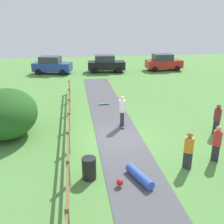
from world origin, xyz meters
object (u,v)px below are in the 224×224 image
(parked_car_blue, at_px, (52,65))
(parked_car_red, at_px, (164,62))
(skater_fallen, at_px, (138,177))
(skateboard_loose, at_px, (104,104))
(parked_car_black, at_px, (106,64))
(trash_bin, at_px, (89,168))
(bystander_red, at_px, (217,142))
(bystander_maroon, at_px, (217,118))
(skater_riding, at_px, (122,110))
(bystander_orange, at_px, (189,149))
(bush_large, at_px, (6,114))

(parked_car_blue, distance_m, parked_car_red, 12.92)
(skater_fallen, bearing_deg, skateboard_loose, 90.85)
(skateboard_loose, xyz_separation_m, parked_car_black, (1.64, 11.88, 0.87))
(trash_bin, distance_m, bystander_red, 5.65)
(bystander_maroon, distance_m, bystander_red, 3.07)
(skater_riding, relative_size, parked_car_blue, 0.41)
(bystander_orange, distance_m, parked_car_blue, 21.89)
(parked_car_black, relative_size, parked_car_red, 1.02)
(parked_car_black, distance_m, parked_car_red, 6.85)
(bystander_red, height_order, parked_car_red, parked_car_red)
(bystander_red, bearing_deg, skater_fallen, -164.86)
(bystander_maroon, relative_size, parked_car_black, 0.39)
(skater_riding, distance_m, bystander_red, 5.50)
(bystander_maroon, bearing_deg, trash_bin, -155.69)
(parked_car_blue, bearing_deg, trash_bin, -82.58)
(skateboard_loose, bearing_deg, bush_large, -142.19)
(parked_car_red, bearing_deg, parked_car_blue, 179.94)
(bystander_maroon, xyz_separation_m, parked_car_blue, (-9.84, 17.71, 0.04))
(skateboard_loose, bearing_deg, skater_riding, -82.91)
(skateboard_loose, height_order, bystander_red, bystander_red)
(trash_bin, bearing_deg, bystander_red, 5.53)
(skateboard_loose, relative_size, parked_car_black, 0.19)
(bush_large, height_order, bystander_orange, bush_large)
(trash_bin, height_order, parked_car_blue, parked_car_blue)
(trash_bin, distance_m, parked_car_black, 21.19)
(skateboard_loose, xyz_separation_m, parked_car_blue, (-4.44, 11.89, 0.87))
(parked_car_blue, bearing_deg, bush_large, -94.54)
(bystander_red, bearing_deg, parked_car_red, 77.29)
(bush_large, xyz_separation_m, trash_bin, (4.02, -4.59, -0.83))
(skateboard_loose, bearing_deg, skater_fallen, -89.15)
(parked_car_red, bearing_deg, bystander_orange, -106.29)
(bystander_orange, relative_size, bystander_red, 0.99)
(parked_car_black, bearing_deg, skater_fallen, -94.00)
(trash_bin, relative_size, skateboard_loose, 1.11)
(skater_riding, height_order, skateboard_loose, skater_riding)
(skater_fallen, xyz_separation_m, bystander_maroon, (5.26, 3.69, 0.72))
(bystander_orange, bearing_deg, parked_car_black, 92.15)
(skater_fallen, relative_size, parked_car_blue, 0.35)
(bystander_maroon, bearing_deg, bystander_orange, -134.10)
(bystander_maroon, height_order, bystander_red, bystander_maroon)
(skater_riding, distance_m, bystander_orange, 5.12)
(bystander_red, xyz_separation_m, parked_car_blue, (-8.33, 20.38, 0.05))
(skater_riding, xyz_separation_m, bystander_maroon, (4.89, -1.67, -0.13))
(bystander_orange, bearing_deg, bystander_maroon, 45.90)
(bush_large, xyz_separation_m, parked_car_red, (14.22, 16.32, -0.32))
(skater_riding, bearing_deg, trash_bin, -114.51)
(trash_bin, height_order, parked_car_black, parked_car_black)
(bystander_maroon, distance_m, parked_car_red, 17.97)
(parked_car_black, height_order, parked_car_red, same)
(bush_large, relative_size, trash_bin, 4.32)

